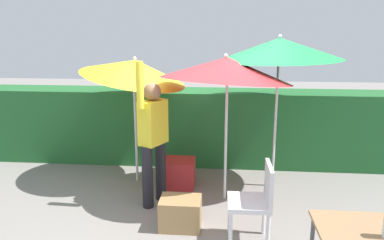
{
  "coord_description": "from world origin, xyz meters",
  "views": [
    {
      "loc": [
        0.43,
        -4.38,
        2.26
      ],
      "look_at": [
        0.0,
        0.3,
        1.1
      ],
      "focal_mm": 35.19,
      "sensor_mm": 36.0,
      "label": 1
    }
  ],
  "objects": [
    {
      "name": "chair_plastic",
      "position": [
        0.76,
        -0.7,
        0.51
      ],
      "size": [
        0.45,
        0.45,
        0.89
      ],
      "color": "silver",
      "rests_on": "ground_plane"
    },
    {
      "name": "cooler_box",
      "position": [
        -0.23,
        0.71,
        0.2
      ],
      "size": [
        0.45,
        0.41,
        0.4
      ],
      "primitive_type": "cube",
      "color": "red",
      "rests_on": "ground_plane"
    },
    {
      "name": "person_vendor",
      "position": [
        -0.48,
        0.13,
        0.93
      ],
      "size": [
        0.36,
        0.53,
        1.88
      ],
      "color": "black",
      "rests_on": "ground_plane"
    },
    {
      "name": "umbrella_orange",
      "position": [
        1.13,
        0.83,
        1.98
      ],
      "size": [
        1.69,
        1.68,
        2.17
      ],
      "color": "silver",
      "rests_on": "ground_plane"
    },
    {
      "name": "ground_plane",
      "position": [
        0.0,
        0.0,
        0.0
      ],
      "size": [
        24.0,
        24.0,
        0.0
      ],
      "primitive_type": "plane",
      "color": "gray"
    },
    {
      "name": "crate_cardboard",
      "position": [
        -0.06,
        -0.46,
        0.18
      ],
      "size": [
        0.47,
        0.36,
        0.35
      ],
      "primitive_type": "cube",
      "color": "#9E7A4C",
      "rests_on": "ground_plane"
    },
    {
      "name": "umbrella_yellow",
      "position": [
        -0.88,
        0.87,
        1.68
      ],
      "size": [
        1.55,
        1.52,
        1.99
      ],
      "color": "silver",
      "rests_on": "ground_plane"
    },
    {
      "name": "hedge_row",
      "position": [
        0.0,
        1.78,
        0.62
      ],
      "size": [
        8.0,
        0.7,
        1.24
      ],
      "primitive_type": "cube",
      "color": "#23602D",
      "rests_on": "ground_plane"
    },
    {
      "name": "umbrella_rainbow",
      "position": [
        0.43,
        0.37,
        1.75
      ],
      "size": [
        1.7,
        1.69,
        2.02
      ],
      "color": "silver",
      "rests_on": "ground_plane"
    }
  ]
}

